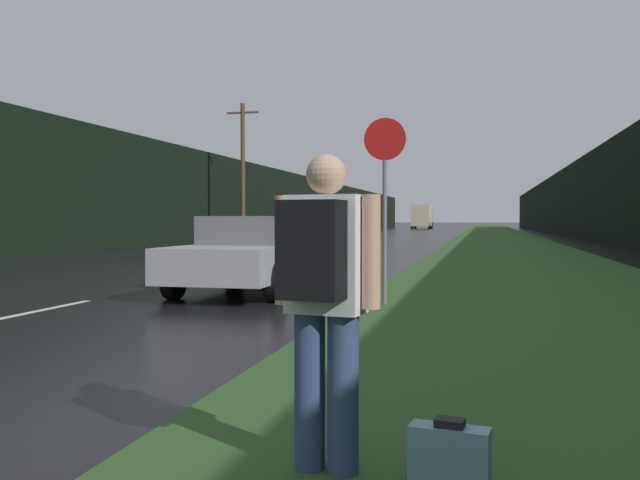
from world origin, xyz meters
TOP-DOWN VIEW (x-y plane):
  - grass_verge at (7.27, 40.00)m, footprint 6.00×240.00m
  - lane_stripe_b at (0.00, 6.63)m, footprint 0.12×3.00m
  - lane_stripe_c at (0.00, 13.63)m, footprint 0.12×3.00m
  - lane_stripe_d at (0.00, 20.63)m, footprint 0.12×3.00m
  - lane_stripe_e at (0.00, 27.63)m, footprint 0.12×3.00m
  - treeline_far_side at (-10.27, 50.00)m, footprint 2.00×140.00m
  - treeline_near_side at (13.27, 50.00)m, footprint 2.00×140.00m
  - utility_pole_far at (-6.56, 33.36)m, footprint 1.80×0.24m
  - stop_sign at (4.77, 8.71)m, footprint 0.65×0.07m
  - hitchhiker_with_backpack at (5.46, 1.72)m, footprint 0.57×0.44m
  - suitcase at (6.10, 1.73)m, footprint 0.41×0.20m
  - car_passing_near at (2.13, 10.16)m, footprint 1.95×4.60m
  - delivery_truck at (-2.13, 93.71)m, footprint 2.60×6.83m

SIDE VIEW (x-z plane):
  - lane_stripe_b at x=0.00m, z-range 0.00..0.01m
  - lane_stripe_c at x=0.00m, z-range 0.00..0.01m
  - lane_stripe_d at x=0.00m, z-range 0.00..0.01m
  - lane_stripe_e at x=0.00m, z-range 0.00..0.01m
  - grass_verge at x=7.27m, z-range 0.00..0.02m
  - suitcase at x=6.10m, z-range -0.01..0.33m
  - car_passing_near at x=2.13m, z-range 0.01..1.39m
  - hitchhiker_with_backpack at x=5.46m, z-range 0.12..1.78m
  - stop_sign at x=4.77m, z-range 0.30..3.18m
  - delivery_truck at x=-2.13m, z-range 0.09..3.45m
  - treeline_far_side at x=-10.27m, z-range 0.00..5.22m
  - treeline_near_side at x=13.27m, z-range 0.00..5.32m
  - utility_pole_far at x=-6.56m, z-range 0.13..7.77m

